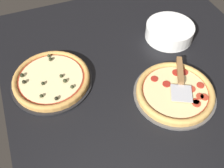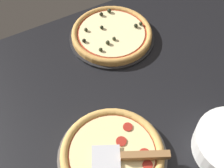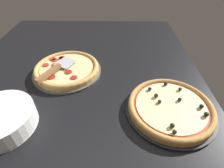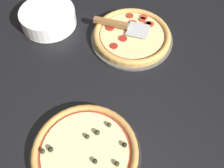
{
  "view_description": "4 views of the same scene",
  "coord_description": "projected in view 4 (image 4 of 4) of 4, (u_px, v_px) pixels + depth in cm",
  "views": [
    {
      "loc": [
        -56.59,
        41.2,
        86.75
      ],
      "look_at": [
        7.52,
        16.2,
        3.0
      ],
      "focal_mm": 42.0,
      "sensor_mm": 36.0,
      "label": 1
    },
    {
      "loc": [
        -24.61,
        -41.6,
        90.69
      ],
      "look_at": [
        7.52,
        16.2,
        3.0
      ],
      "focal_mm": 50.0,
      "sensor_mm": 36.0,
      "label": 2
    },
    {
      "loc": [
        66.41,
        17.2,
        52.09
      ],
      "look_at": [
        7.52,
        16.2,
        3.0
      ],
      "focal_mm": 28.0,
      "sensor_mm": 36.0,
      "label": 3
    },
    {
      "loc": [
        17.14,
        67.92,
        79.66
      ],
      "look_at": [
        7.52,
        16.2,
        3.0
      ],
      "focal_mm": 42.0,
      "sensor_mm": 36.0,
      "label": 4
    }
  ],
  "objects": [
    {
      "name": "pizza_back",
      "position": [
        85.0,
        152.0,
        0.79
      ],
      "size": [
        32.66,
        32.66,
        3.88
      ],
      "color": "#C68E47",
      "rests_on": "pizza_pan_back"
    },
    {
      "name": "pizza_pan_front",
      "position": [
        132.0,
        39.0,
        1.09
      ],
      "size": [
        33.92,
        33.92,
        1.0
      ],
      "primitive_type": "cylinder",
      "color": "#565451",
      "rests_on": "ground_plane"
    },
    {
      "name": "plate_stack",
      "position": [
        48.0,
        18.0,
        1.12
      ],
      "size": [
        23.47,
        23.47,
        7.0
      ],
      "color": "white",
      "rests_on": "ground_plane"
    },
    {
      "name": "pizza_front",
      "position": [
        132.0,
        35.0,
        1.07
      ],
      "size": [
        31.89,
        31.89,
        2.89
      ],
      "color": "tan",
      "rests_on": "pizza_pan_front"
    },
    {
      "name": "pizza_pan_back",
      "position": [
        86.0,
        154.0,
        0.81
      ],
      "size": [
        34.74,
        34.74,
        1.0
      ],
      "primitive_type": "cylinder",
      "color": "black",
      "rests_on": "ground_plane"
    },
    {
      "name": "serving_spatula",
      "position": [
        116.0,
        24.0,
        1.08
      ],
      "size": [
        23.03,
        15.21,
        2.0
      ],
      "color": "#B7B7BC",
      "rests_on": "pizza_front"
    },
    {
      "name": "ground_plane",
      "position": [
        123.0,
        56.0,
        1.07
      ],
      "size": [
        154.12,
        120.43,
        3.6
      ],
      "primitive_type": "cube",
      "color": "black"
    }
  ]
}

